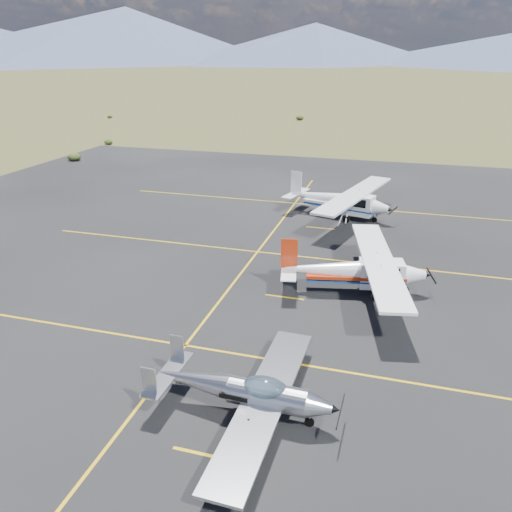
% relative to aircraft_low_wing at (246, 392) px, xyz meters
% --- Properties ---
extents(ground, '(1600.00, 1600.00, 0.00)m').
position_rel_aircraft_low_wing_xyz_m(ground, '(2.27, 1.32, -0.91)').
color(ground, '#383D1C').
rests_on(ground, ground).
extents(apron, '(72.00, 72.00, 0.02)m').
position_rel_aircraft_low_wing_xyz_m(apron, '(2.27, 8.32, -0.91)').
color(apron, black).
rests_on(apron, ground).
extents(aircraft_low_wing, '(6.20, 8.67, 1.89)m').
position_rel_aircraft_low_wing_xyz_m(aircraft_low_wing, '(0.00, 0.00, 0.00)').
color(aircraft_low_wing, silver).
rests_on(aircraft_low_wing, apron).
extents(aircraft_cessna, '(6.93, 11.02, 2.78)m').
position_rel_aircraft_low_wing_xyz_m(aircraft_cessna, '(2.55, 10.45, 0.33)').
color(aircraft_cessna, white).
rests_on(aircraft_cessna, apron).
extents(aircraft_plain, '(7.76, 11.72, 2.98)m').
position_rel_aircraft_low_wing_xyz_m(aircraft_plain, '(0.12, 22.85, 0.42)').
color(aircraft_plain, white).
rests_on(aircraft_plain, apron).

